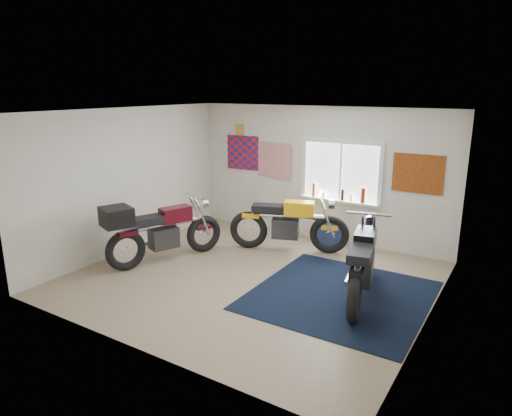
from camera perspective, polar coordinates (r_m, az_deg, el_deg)
The scene contains 10 objects.
ground at distance 7.61m, azimuth -0.49°, elevation -8.78°, with size 5.50×5.50×0.00m, color #9E896B.
room_shell at distance 7.11m, azimuth -0.52°, elevation 3.42°, with size 5.50×5.50×5.50m.
navy_rug at distance 7.14m, azimuth 10.50°, elevation -10.65°, with size 2.50×2.60×0.01m, color black.
window_assembly at distance 9.11m, azimuth 10.56°, elevation 3.99°, with size 1.66×0.17×1.26m.
oil_bottles at distance 9.09m, azimuth 10.82°, elevation 1.75°, with size 1.11×0.09×0.30m.
flag_display at distance 10.13m, azimuth -2.10°, elevation 9.76°, with size 1.60×0.10×1.17m.
triumph_poster at distance 8.68m, azimuth 19.58°, elevation 4.05°, with size 0.90×0.03×0.70m, color #A54C14.
yellow_triumph at distance 8.72m, azimuth 4.01°, elevation -2.12°, with size 2.20×1.02×1.16m.
black_chrome_bike at distance 6.95m, azimuth 13.12°, elevation -6.99°, with size 0.79×2.25×1.17m.
maroon_tourer at distance 8.26m, azimuth -12.32°, elevation -2.78°, with size 1.17×2.20×1.15m.
Camera 1 is at (3.74, -5.88, 3.06)m, focal length 32.00 mm.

